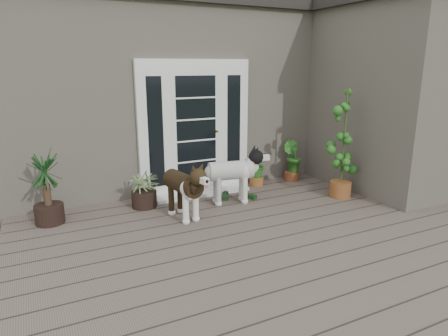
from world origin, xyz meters
name	(u,v)px	position (x,y,z in m)	size (l,w,h in m)	color
deck	(280,242)	(0.00, 0.40, 0.06)	(6.20, 4.60, 0.12)	#6B5B4C
house_main	(167,96)	(0.00, 4.65, 1.55)	(7.40, 4.00, 3.10)	#665E54
roof_main	(163,12)	(0.00, 4.65, 3.20)	(7.60, 4.20, 0.20)	#2D2826
house_wing	(389,103)	(2.90, 1.50, 1.55)	(1.60, 2.40, 3.10)	#665E54
door_unit	(195,127)	(-0.20, 2.60, 1.19)	(1.90, 0.14, 2.15)	white
door_step	(201,192)	(-0.20, 2.40, 0.14)	(1.60, 0.40, 0.05)	white
brindle_dog	(183,193)	(-0.83, 1.53, 0.49)	(0.38, 0.88, 0.73)	#302111
white_dog	(231,179)	(0.04, 1.79, 0.50)	(0.39, 0.90, 0.75)	white
spider_plant	(144,186)	(-1.20, 2.20, 0.45)	(0.61, 0.61, 0.66)	#90AC6A
yucca	(46,186)	(-2.51, 2.15, 0.64)	(0.71, 0.71, 1.03)	black
herb_a	(257,171)	(0.86, 2.40, 0.38)	(0.41, 0.41, 0.52)	#17511B
herb_b	(292,166)	(1.61, 2.40, 0.38)	(0.35, 0.35, 0.52)	#26631C
herb_c	(322,161)	(2.32, 2.40, 0.40)	(0.36, 0.36, 0.56)	#1C5819
sapling	(344,142)	(1.75, 1.28, 1.02)	(0.53, 0.53, 1.80)	#1A5D1F
clog_left	(249,196)	(0.40, 1.86, 0.16)	(0.13, 0.29, 0.09)	#153515
clog_right	(226,196)	(0.06, 2.01, 0.16)	(0.13, 0.27, 0.08)	black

